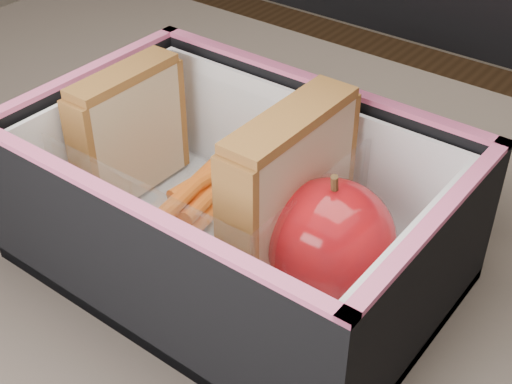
# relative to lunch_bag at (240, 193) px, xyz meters

# --- Properties ---
(lunch_bag) EXTENTS (0.29, 0.30, 0.26)m
(lunch_bag) POSITION_rel_lunch_bag_xyz_m (0.00, 0.00, 0.00)
(lunch_bag) COLOR black
(lunch_bag) RESTS_ON kitchen_table
(plastic_tub) EXTENTS (0.19, 0.14, 0.08)m
(plastic_tub) POSITION_rel_lunch_bag_xyz_m (-0.04, 0.01, -0.01)
(plastic_tub) COLOR white
(plastic_tub) RESTS_ON lunch_bag
(sandwich_left) EXTENTS (0.03, 0.09, 0.10)m
(sandwich_left) POSITION_rel_lunch_bag_xyz_m (-0.11, 0.01, 0.00)
(sandwich_left) COLOR tan
(sandwich_left) RESTS_ON plastic_tub
(sandwich_right) EXTENTS (0.03, 0.11, 0.12)m
(sandwich_right) POSITION_rel_lunch_bag_xyz_m (0.04, 0.01, 0.01)
(sandwich_right) COLOR tan
(sandwich_right) RESTS_ON plastic_tub
(carrot_sticks) EXTENTS (0.04, 0.14, 0.03)m
(carrot_sticks) POSITION_rel_lunch_bag_xyz_m (-0.04, 0.01, -0.03)
(carrot_sticks) COLOR #D85E0F
(carrot_sticks) RESTS_ON plastic_tub
(paper_napkin) EXTENTS (0.11, 0.11, 0.01)m
(paper_napkin) POSITION_rel_lunch_bag_xyz_m (0.08, 0.00, -0.04)
(paper_napkin) COLOR white
(paper_napkin) RESTS_ON lunch_bag
(red_apple) EXTENTS (0.10, 0.10, 0.09)m
(red_apple) POSITION_rel_lunch_bag_xyz_m (0.07, -0.00, -0.00)
(red_apple) COLOR maroon
(red_apple) RESTS_ON paper_napkin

